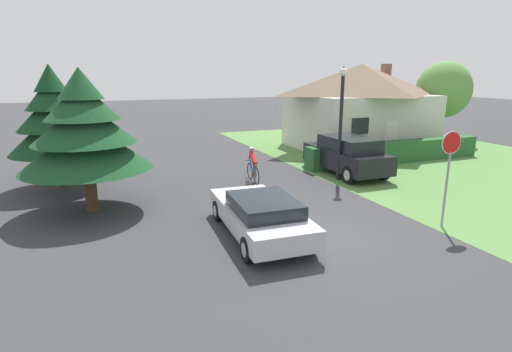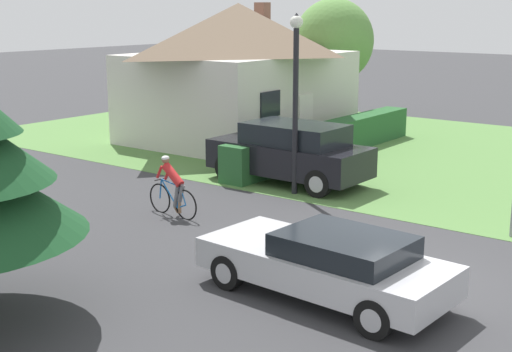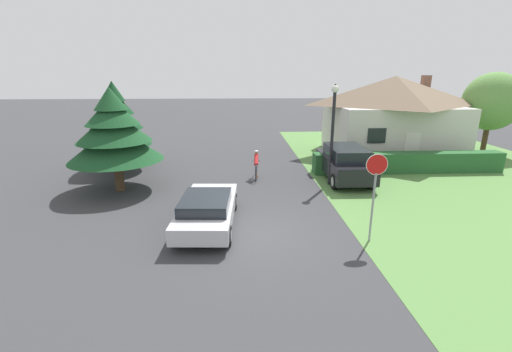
# 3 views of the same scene
# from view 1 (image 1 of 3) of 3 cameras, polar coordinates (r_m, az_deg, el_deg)

# --- Properties ---
(ground_plane) EXTENTS (140.00, 140.00, 0.00)m
(ground_plane) POSITION_cam_1_polar(r_m,az_deg,el_deg) (11.92, 9.04, -8.75)
(ground_plane) COLOR #38383A
(grass_verge_right) EXTENTS (16.00, 36.00, 0.01)m
(grass_verge_right) POSITION_cam_1_polar(r_m,az_deg,el_deg) (22.44, 29.72, 0.47)
(grass_verge_right) COLOR #568442
(grass_verge_right) RESTS_ON ground
(cottage_house) EXTENTS (8.67, 6.81, 5.33)m
(cottage_house) POSITION_cam_1_polar(r_m,az_deg,el_deg) (26.87, 14.61, 9.79)
(cottage_house) COLOR beige
(cottage_house) RESTS_ON ground
(hedge_row) EXTENTS (10.83, 0.90, 1.15)m
(hedge_row) POSITION_cam_1_polar(r_m,az_deg,el_deg) (22.97, 19.38, 3.29)
(hedge_row) COLOR #285B2D
(hedge_row) RESTS_ON ground
(sedan_left_lane) EXTENTS (2.16, 4.73, 1.25)m
(sedan_left_lane) POSITION_cam_1_polar(r_m,az_deg,el_deg) (11.72, 0.62, -5.52)
(sedan_left_lane) COLOR #BCBCC1
(sedan_left_lane) RESTS_ON ground
(cyclist) EXTENTS (0.44, 1.74, 1.54)m
(cyclist) POSITION_cam_1_polar(r_m,az_deg,el_deg) (17.66, -0.42, 1.48)
(cyclist) COLOR black
(cyclist) RESTS_ON ground
(parked_suv_right) EXTENTS (2.12, 4.86, 1.81)m
(parked_suv_right) POSITION_cam_1_polar(r_m,az_deg,el_deg) (19.49, 12.82, 2.97)
(parked_suv_right) COLOR black
(parked_suv_right) RESTS_ON ground
(stop_sign) EXTENTS (0.69, 0.07, 3.01)m
(stop_sign) POSITION_cam_1_polar(r_m,az_deg,el_deg) (13.33, 25.90, 1.93)
(stop_sign) COLOR gray
(stop_sign) RESTS_ON ground
(street_lamp) EXTENTS (0.35, 0.35, 4.98)m
(street_lamp) POSITION_cam_1_polar(r_m,az_deg,el_deg) (17.95, 12.08, 8.96)
(street_lamp) COLOR black
(street_lamp) RESTS_ON ground
(conifer_tall_near) EXTENTS (4.33, 4.33, 4.88)m
(conifer_tall_near) POSITION_cam_1_polar(r_m,az_deg,el_deg) (14.59, -23.30, 5.94)
(conifer_tall_near) COLOR #4C3823
(conifer_tall_near) RESTS_ON ground
(conifer_tall_far) EXTENTS (3.71, 3.71, 5.06)m
(conifer_tall_far) POSITION_cam_1_polar(r_m,az_deg,el_deg) (18.34, -26.83, 7.24)
(conifer_tall_far) COLOR #4C3823
(conifer_tall_far) RESTS_ON ground
(deciduous_tree_right) EXTENTS (3.69, 3.69, 5.56)m
(deciduous_tree_right) POSITION_cam_1_polar(r_m,az_deg,el_deg) (31.13, 25.20, 11.06)
(deciduous_tree_right) COLOR #4C3823
(deciduous_tree_right) RESTS_ON ground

